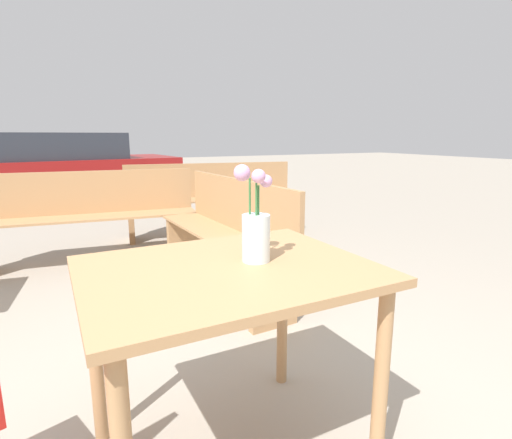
{
  "coord_description": "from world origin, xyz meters",
  "views": [
    {
      "loc": [
        -0.49,
        -1.18,
        1.18
      ],
      "look_at": [
        0.11,
        0.01,
        0.89
      ],
      "focal_mm": 28.0,
      "sensor_mm": 36.0,
      "label": 1
    }
  ],
  "objects_px": {
    "table_front": "(228,297)",
    "parked_car": "(52,168)",
    "bench_near": "(228,229)",
    "bench_far": "(212,195)",
    "bench_middle": "(93,212)",
    "flower_vase": "(255,231)"
  },
  "relations": [
    {
      "from": "flower_vase",
      "to": "bench_near",
      "type": "xyz_separation_m",
      "value": [
        0.56,
        1.59,
        -0.39
      ]
    },
    {
      "from": "parked_car",
      "to": "bench_middle",
      "type": "bearing_deg",
      "value": -85.82
    },
    {
      "from": "bench_near",
      "to": "parked_car",
      "type": "relative_size",
      "value": 0.37
    },
    {
      "from": "flower_vase",
      "to": "bench_far",
      "type": "bearing_deg",
      "value": 72.01
    },
    {
      "from": "flower_vase",
      "to": "parked_car",
      "type": "height_order",
      "value": "parked_car"
    },
    {
      "from": "flower_vase",
      "to": "parked_car",
      "type": "relative_size",
      "value": 0.07
    },
    {
      "from": "bench_middle",
      "to": "parked_car",
      "type": "relative_size",
      "value": 0.42
    },
    {
      "from": "bench_far",
      "to": "parked_car",
      "type": "xyz_separation_m",
      "value": [
        -1.68,
        3.77,
        0.11
      ]
    },
    {
      "from": "bench_middle",
      "to": "bench_far",
      "type": "height_order",
      "value": "same"
    },
    {
      "from": "bench_near",
      "to": "table_front",
      "type": "bearing_deg",
      "value": -112.78
    },
    {
      "from": "table_front",
      "to": "parked_car",
      "type": "bearing_deg",
      "value": 94.13
    },
    {
      "from": "flower_vase",
      "to": "parked_car",
      "type": "bearing_deg",
      "value": 95.04
    },
    {
      "from": "bench_far",
      "to": "parked_car",
      "type": "bearing_deg",
      "value": 113.99
    },
    {
      "from": "bench_near",
      "to": "parked_car",
      "type": "bearing_deg",
      "value": 102.24
    },
    {
      "from": "bench_far",
      "to": "bench_near",
      "type": "bearing_deg",
      "value": -106.57
    },
    {
      "from": "bench_far",
      "to": "bench_middle",
      "type": "bearing_deg",
      "value": -159.92
    },
    {
      "from": "table_front",
      "to": "bench_near",
      "type": "height_order",
      "value": "bench_near"
    },
    {
      "from": "flower_vase",
      "to": "parked_car",
      "type": "xyz_separation_m",
      "value": [
        -0.62,
        7.02,
        -0.27
      ]
    },
    {
      "from": "bench_middle",
      "to": "bench_far",
      "type": "relative_size",
      "value": 0.94
    },
    {
      "from": "table_front",
      "to": "parked_car",
      "type": "relative_size",
      "value": 0.21
    },
    {
      "from": "flower_vase",
      "to": "table_front",
      "type": "bearing_deg",
      "value": -173.85
    },
    {
      "from": "table_front",
      "to": "bench_near",
      "type": "xyz_separation_m",
      "value": [
        0.67,
        1.6,
        -0.17
      ]
    }
  ]
}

